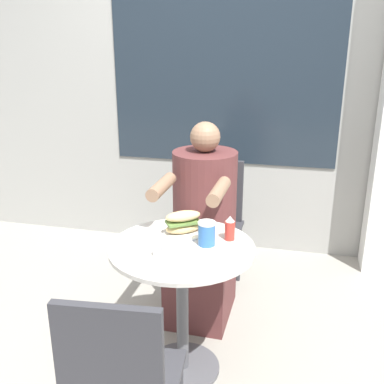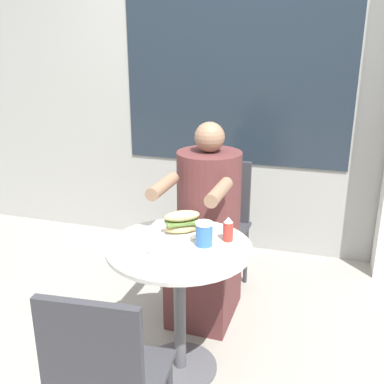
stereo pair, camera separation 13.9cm
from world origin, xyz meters
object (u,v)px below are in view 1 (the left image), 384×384
Objects in this scene: cafe_table at (182,281)px; sandwich_on_plate at (183,224)px; seated_diner at (203,236)px; condiment_bottle at (230,228)px; drink_cup at (207,233)px; diner_chair at (214,213)px; empty_chair_across at (119,381)px.

sandwich_on_plate reaches higher than cafe_table.
seated_diner reaches higher than condiment_bottle.
seated_diner is at bearing 103.86° from drink_cup.
cafe_table is at bearing -77.88° from sandwich_on_plate.
seated_diner is 0.58m from drink_cup.
diner_chair is at bearing 105.79° from condiment_bottle.
empty_chair_across is (-0.02, -1.25, 0.01)m from seated_diner.
cafe_table is at bearing 92.76° from seated_diner.
sandwich_on_plate is at bearing 102.12° from cafe_table.
diner_chair is 7.15× the size of condiment_bottle.
diner_chair is 0.35m from seated_diner.
sandwich_on_plate is (0.01, 0.84, 0.23)m from empty_chair_across.
empty_chair_across is at bearing -93.10° from cafe_table.
condiment_bottle is at bearing 118.83° from seated_diner.
seated_diner is 6.13× the size of sandwich_on_plate.
sandwich_on_plate is (-0.02, -0.76, 0.23)m from diner_chair.
sandwich_on_plate is 0.24m from condiment_bottle.
diner_chair is at bearing 90.77° from cafe_table.
condiment_bottle is (0.10, 0.08, 0.00)m from drink_cup.
diner_chair and empty_chair_across have the same top height.
empty_chair_across is 7.51× the size of drink_cup.
diner_chair is at bearing 98.12° from drink_cup.
drink_cup is at bearing 105.07° from seated_diner.
drink_cup is (0.12, -0.51, 0.25)m from seated_diner.
diner_chair is 0.80m from sandwich_on_plate.
drink_cup is 0.13m from condiment_bottle.
cafe_table is at bearing 81.60° from empty_chair_across.
empty_chair_across is at bearing -101.23° from drink_cup.
condiment_bottle reaches higher than cafe_table.
diner_chair reaches higher than cafe_table.
seated_diner is at bearing 83.62° from empty_chair_across.
cafe_table is 0.27m from drink_cup.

